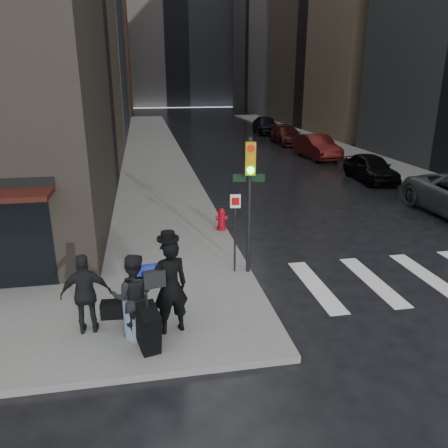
{
  "coord_description": "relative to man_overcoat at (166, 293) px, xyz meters",
  "views": [
    {
      "loc": [
        -0.7,
        -8.61,
        5.15
      ],
      "look_at": [
        1.37,
        2.59,
        1.3
      ],
      "focal_mm": 35.0,
      "sensor_mm": 36.0,
      "label": 1
    }
  ],
  "objects": [
    {
      "name": "ground",
      "position": [
        0.43,
        0.79,
        -1.08
      ],
      "size": [
        140.0,
        140.0,
        0.0
      ],
      "primitive_type": "plane",
      "color": "black",
      "rests_on": "ground"
    },
    {
      "name": "sidewalk_left",
      "position": [
        0.43,
        27.79,
        -1.01
      ],
      "size": [
        4.0,
        50.0,
        0.15
      ],
      "primitive_type": "cube",
      "color": "slate",
      "rests_on": "ground"
    },
    {
      "name": "sidewalk_right",
      "position": [
        13.93,
        27.79,
        -1.01
      ],
      "size": [
        3.0,
        50.0,
        0.15
      ],
      "primitive_type": "cube",
      "color": "slate",
      "rests_on": "ground"
    },
    {
      "name": "bldg_left_far",
      "position": [
        -12.57,
        62.79,
        11.92
      ],
      "size": [
        22.0,
        20.0,
        26.0
      ],
      "primitive_type": "cube",
      "color": "brown",
      "rests_on": "ground"
    },
    {
      "name": "bldg_right_far",
      "position": [
        26.43,
        58.79,
        11.42
      ],
      "size": [
        22.0,
        20.0,
        25.0
      ],
      "primitive_type": "cube",
      "color": "slate",
      "rests_on": "ground"
    },
    {
      "name": "bldg_distant",
      "position": [
        6.43,
        78.79,
        14.92
      ],
      "size": [
        40.0,
        12.0,
        32.0
      ],
      "primitive_type": "cube",
      "color": "slate",
      "rests_on": "ground"
    },
    {
      "name": "man_overcoat",
      "position": [
        0.0,
        0.0,
        0.0
      ],
      "size": [
        1.15,
        1.36,
        2.22
      ],
      "rotation": [
        0.0,
        0.0,
        3.4
      ],
      "color": "black",
      "rests_on": "ground"
    },
    {
      "name": "man_jeans",
      "position": [
        -0.63,
        0.08,
        -0.04
      ],
      "size": [
        1.27,
        0.73,
        1.79
      ],
      "rotation": [
        0.0,
        0.0,
        3.07
      ],
      "color": "black",
      "rests_on": "ground"
    },
    {
      "name": "man_greycoat",
      "position": [
        -1.57,
        0.42,
        -0.08
      ],
      "size": [
        1.01,
        0.44,
        1.71
      ],
      "rotation": [
        0.0,
        0.0,
        3.16
      ],
      "color": "black",
      "rests_on": "ground"
    },
    {
      "name": "traffic_light",
      "position": [
        2.28,
        2.62,
        1.38
      ],
      "size": [
        0.89,
        0.48,
        3.59
      ],
      "rotation": [
        0.0,
        0.0,
        -0.17
      ],
      "color": "black",
      "rests_on": "ground"
    },
    {
      "name": "fire_hydrant",
      "position": [
        2.23,
        6.17,
        -0.59
      ],
      "size": [
        0.44,
        0.33,
        0.76
      ],
      "rotation": [
        0.0,
        0.0,
        -0.16
      ],
      "color": "#9D0916",
      "rests_on": "ground"
    },
    {
      "name": "parked_car_1",
      "position": [
        11.28,
        12.77,
        -0.39
      ],
      "size": [
        1.79,
        4.12,
        1.38
      ],
      "primitive_type": "imported",
      "rotation": [
        0.0,
        0.0,
        -0.04
      ],
      "color": "black",
      "rests_on": "ground"
    },
    {
      "name": "parked_car_2",
      "position": [
        11.04,
        19.51,
        -0.32
      ],
      "size": [
        1.88,
        4.71,
        1.53
      ],
      "primitive_type": "imported",
      "rotation": [
        0.0,
        0.0,
        0.06
      ],
      "color": "#400E0C",
      "rests_on": "ground"
    },
    {
      "name": "parked_car_3",
      "position": [
        11.19,
        26.26,
        -0.39
      ],
      "size": [
        1.95,
        4.8,
        1.39
      ],
      "primitive_type": "imported",
      "rotation": [
        0.0,
        0.0,
        -0.0
      ],
      "color": "#3A0D0B",
      "rests_on": "ground"
    },
    {
      "name": "parked_car_4",
      "position": [
        11.32,
        33.0,
        -0.26
      ],
      "size": [
        2.24,
        4.94,
        1.65
      ],
      "primitive_type": "imported",
      "rotation": [
        0.0,
        0.0,
        -0.06
      ],
      "color": "black",
      "rests_on": "ground"
    }
  ]
}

